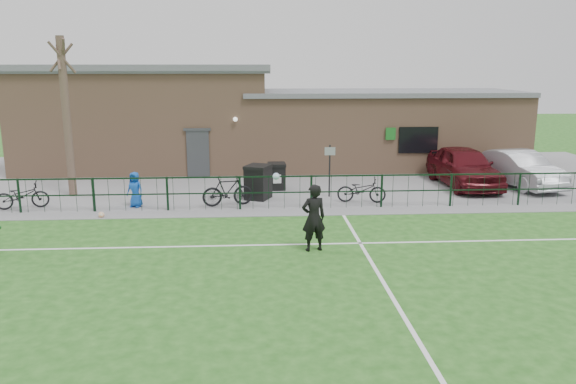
{
  "coord_description": "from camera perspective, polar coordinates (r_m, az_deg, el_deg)",
  "views": [
    {
      "loc": [
        -0.97,
        -11.09,
        4.99
      ],
      "look_at": [
        0.0,
        5.0,
        1.3
      ],
      "focal_mm": 35.0,
      "sensor_mm": 36.0,
      "label": 1
    }
  ],
  "objects": [
    {
      "name": "ground",
      "position": [
        12.2,
        1.44,
        -11.25
      ],
      "size": [
        90.0,
        90.0,
        0.0
      ],
      "primitive_type": "plane",
      "color": "#205519",
      "rests_on": "ground"
    },
    {
      "name": "ball_ground",
      "position": [
        19.62,
        -18.43,
        -2.21
      ],
      "size": [
        0.21,
        0.21,
        0.21
      ],
      "primitive_type": "sphere",
      "color": "white",
      "rests_on": "ground"
    },
    {
      "name": "pitch_line_touch",
      "position": [
        19.57,
        -0.49,
        -1.87
      ],
      "size": [
        28.0,
        0.1,
        0.01
      ],
      "primitive_type": "cube",
      "color": "white",
      "rests_on": "ground"
    },
    {
      "name": "wheelie_bin_left",
      "position": [
        21.08,
        -3.05,
        0.9
      ],
      "size": [
        1.09,
        1.14,
        1.2
      ],
      "primitive_type": "cube",
      "rotation": [
        0.0,
        0.0,
        -0.42
      ],
      "color": "black",
      "rests_on": "paving_strip"
    },
    {
      "name": "bicycle_e",
      "position": [
        20.7,
        7.48,
        0.21
      ],
      "size": [
        1.84,
        0.88,
        0.93
      ],
      "primitive_type": "imported",
      "rotation": [
        0.0,
        0.0,
        1.42
      ],
      "color": "black",
      "rests_on": "paving_strip"
    },
    {
      "name": "wheelie_bin_right",
      "position": [
        22.7,
        -1.15,
        1.52
      ],
      "size": [
        0.69,
        0.77,
        0.99
      ],
      "primitive_type": "cube",
      "rotation": [
        0.0,
        0.0,
        0.04
      ],
      "color": "black",
      "rests_on": "paving_strip"
    },
    {
      "name": "car_maroon",
      "position": [
        24.35,
        17.44,
        2.48
      ],
      "size": [
        2.07,
        4.87,
        1.64
      ],
      "primitive_type": "imported",
      "rotation": [
        0.0,
        0.0,
        0.03
      ],
      "color": "#4D0D14",
      "rests_on": "paving_strip"
    },
    {
      "name": "paving_strip",
      "position": [
        25.11,
        -1.17,
        1.45
      ],
      "size": [
        34.0,
        13.0,
        0.02
      ],
      "primitive_type": "cube",
      "color": "slate",
      "rests_on": "ground"
    },
    {
      "name": "bicycle_c",
      "position": [
        21.75,
        -25.41,
        -0.33
      ],
      "size": [
        1.87,
        1.04,
        0.93
      ],
      "primitive_type": "imported",
      "rotation": [
        0.0,
        0.0,
        1.82
      ],
      "color": "black",
      "rests_on": "paving_strip"
    },
    {
      "name": "pitch_line_perp",
      "position": [
        12.52,
        10.77,
        -10.82
      ],
      "size": [
        0.1,
        16.0,
        0.01
      ],
      "primitive_type": "cube",
      "color": "white",
      "rests_on": "ground"
    },
    {
      "name": "pitch_line_mid",
      "position": [
        15.93,
        0.22,
        -5.35
      ],
      "size": [
        28.0,
        0.1,
        0.01
      ],
      "primitive_type": "cube",
      "color": "white",
      "rests_on": "ground"
    },
    {
      "name": "clubhouse",
      "position": [
        27.73,
        -3.28,
        7.14
      ],
      "size": [
        24.25,
        5.4,
        4.96
      ],
      "color": "#A67B5D",
      "rests_on": "ground"
    },
    {
      "name": "sign_post",
      "position": [
        21.37,
        4.24,
        2.15
      ],
      "size": [
        0.08,
        0.08,
        2.0
      ],
      "primitive_type": "cylinder",
      "rotation": [
        0.0,
        0.0,
        -0.32
      ],
      "color": "black",
      "rests_on": "paving_strip"
    },
    {
      "name": "bicycle_d",
      "position": [
        20.13,
        -6.15,
        0.13
      ],
      "size": [
        1.89,
        0.89,
        1.1
      ],
      "primitive_type": "imported",
      "rotation": [
        0.0,
        0.0,
        1.79
      ],
      "color": "black",
      "rests_on": "paving_strip"
    },
    {
      "name": "goalkeeper_kick",
      "position": [
        15.24,
        2.54,
        -2.54
      ],
      "size": [
        1.4,
        3.01,
        1.85
      ],
      "color": "black",
      "rests_on": "ground"
    },
    {
      "name": "spectator_child",
      "position": [
        20.58,
        -15.28,
        0.25
      ],
      "size": [
        0.72,
        0.6,
        1.26
      ],
      "primitive_type": "imported",
      "rotation": [
        0.0,
        0.0,
        -0.39
      ],
      "color": "#134CB4",
      "rests_on": "paving_strip"
    },
    {
      "name": "perimeter_fence",
      "position": [
        19.62,
        -0.53,
        -0.04
      ],
      "size": [
        28.0,
        0.1,
        1.2
      ],
      "primitive_type": "cube",
      "color": "black",
      "rests_on": "ground"
    },
    {
      "name": "car_silver",
      "position": [
        25.14,
        22.44,
        2.2
      ],
      "size": [
        2.41,
        4.66,
        1.46
      ],
      "primitive_type": "imported",
      "rotation": [
        0.0,
        0.0,
        0.2
      ],
      "color": "#AFB1B7",
      "rests_on": "paving_strip"
    },
    {
      "name": "bare_tree",
      "position": [
        22.8,
        -21.56,
        6.99
      ],
      "size": [
        0.3,
        0.3,
        6.0
      ],
      "primitive_type": "cylinder",
      "color": "#4C392E",
      "rests_on": "ground"
    }
  ]
}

